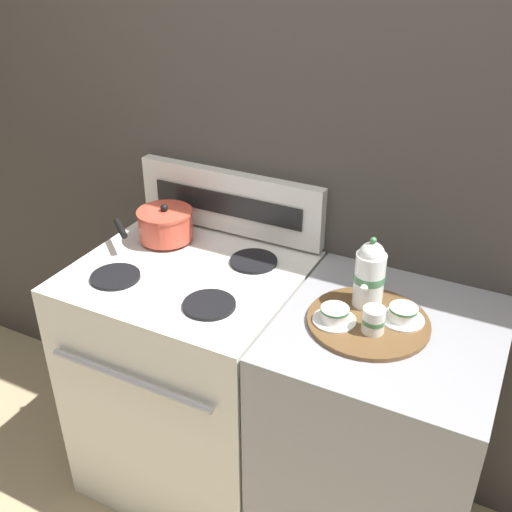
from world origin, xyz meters
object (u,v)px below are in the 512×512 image
(serving_tray, at_px, (368,322))
(teacup_left, at_px, (335,315))
(stove, at_px, (193,378))
(creamer_jug, at_px, (374,320))
(saucepan, at_px, (165,224))
(teapot, at_px, (370,274))
(teacup_right, at_px, (403,314))

(serving_tray, xyz_separation_m, teacup_left, (-0.09, -0.05, 0.03))
(stove, height_order, creamer_jug, creamer_jug)
(teacup_left, bearing_deg, serving_tray, 30.28)
(teacup_left, bearing_deg, saucepan, 163.88)
(teacup_left, xyz_separation_m, creamer_jug, (0.11, 0.00, 0.02))
(stove, xyz_separation_m, teapot, (0.60, 0.06, 0.59))
(creamer_jug, bearing_deg, teapot, 114.78)
(teapot, relative_size, teacup_right, 1.78)
(creamer_jug, bearing_deg, teacup_left, -178.67)
(teacup_left, relative_size, teacup_right, 1.00)
(saucepan, xyz_separation_m, serving_tray, (0.81, -0.16, -0.06))
(serving_tray, bearing_deg, saucepan, 168.89)
(teacup_right, bearing_deg, creamer_jug, -123.95)
(stove, height_order, teapot, teapot)
(serving_tray, height_order, creamer_jug, creamer_jug)
(teacup_left, bearing_deg, creamer_jug, 1.33)
(saucepan, distance_m, teapot, 0.79)
(stove, bearing_deg, teacup_right, 2.30)
(stove, xyz_separation_m, teacup_right, (0.72, 0.03, 0.50))
(stove, relative_size, saucepan, 3.49)
(saucepan, bearing_deg, creamer_jug, -13.88)
(stove, height_order, teacup_left, teacup_left)
(serving_tray, xyz_separation_m, creamer_jug, (0.03, -0.05, 0.04))
(teapot, bearing_deg, serving_tray, -67.97)
(teacup_left, bearing_deg, stove, 173.31)
(teapot, bearing_deg, teacup_right, -15.77)
(teapot, bearing_deg, creamer_jug, -65.22)
(stove, bearing_deg, teacup_left, -6.69)
(teapot, bearing_deg, teacup_left, -113.65)
(teacup_left, height_order, teacup_right, same)
(serving_tray, bearing_deg, creamer_jug, -61.08)
(stove, height_order, saucepan, saucepan)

